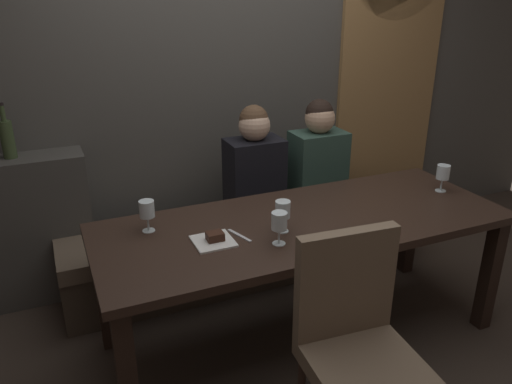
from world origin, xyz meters
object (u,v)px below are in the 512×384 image
(wine_glass_end_right, at_px, (147,210))
(chair_near_side, at_px, (356,335))
(wine_glass_center_back, at_px, (279,223))
(dessert_plate, at_px, (214,239))
(wine_glass_center_front, at_px, (283,211))
(wine_glass_end_left, at_px, (443,173))
(dining_table, at_px, (304,234))
(fork_on_table, at_px, (239,235))
(diner_redhead, at_px, (254,166))
(wine_bottle_pale_label, at_px, (7,138))
(diner_bearded, at_px, (318,158))
(banquette_bench, at_px, (253,247))

(wine_glass_end_right, bearing_deg, chair_near_side, -55.26)
(wine_glass_center_back, relative_size, dessert_plate, 0.86)
(wine_glass_center_front, bearing_deg, wine_glass_end_left, 5.41)
(chair_near_side, distance_m, wine_glass_center_front, 0.71)
(wine_glass_center_back, bearing_deg, chair_near_side, -79.91)
(dining_table, relative_size, wine_glass_center_front, 13.41)
(wine_glass_center_back, bearing_deg, dining_table, 37.62)
(dining_table, distance_m, wine_glass_center_front, 0.28)
(wine_glass_center_front, distance_m, fork_on_table, 0.25)
(dining_table, height_order, diner_redhead, diner_redhead)
(chair_near_side, height_order, fork_on_table, chair_near_side)
(dessert_plate, height_order, fork_on_table, dessert_plate)
(diner_redhead, bearing_deg, fork_on_table, -118.29)
(wine_bottle_pale_label, distance_m, dessert_plate, 1.44)
(chair_near_side, distance_m, wine_glass_end_right, 1.15)
(diner_redhead, distance_m, diner_bearded, 0.46)
(dessert_plate, bearing_deg, dining_table, 5.32)
(wine_bottle_pale_label, height_order, wine_glass_center_front, wine_bottle_pale_label)
(wine_bottle_pale_label, xyz_separation_m, dessert_plate, (0.87, -1.10, -0.32))
(diner_redhead, relative_size, wine_glass_center_back, 4.61)
(wine_bottle_pale_label, height_order, wine_glass_end_left, wine_bottle_pale_label)
(dining_table, bearing_deg, dessert_plate, -174.68)
(wine_glass_end_right, bearing_deg, dessert_plate, -43.02)
(diner_redhead, xyz_separation_m, fork_on_table, (-0.40, -0.75, -0.06))
(wine_glass_center_back, bearing_deg, wine_glass_end_left, 10.44)
(dining_table, xyz_separation_m, fork_on_table, (-0.39, -0.04, 0.09))
(banquette_bench, height_order, dessert_plate, dessert_plate)
(wine_glass_end_right, bearing_deg, banquette_bench, 32.61)
(diner_redhead, bearing_deg, diner_bearded, -1.32)
(dining_table, distance_m, dessert_plate, 0.54)
(banquette_bench, distance_m, wine_glass_end_left, 1.32)
(chair_near_side, xyz_separation_m, diner_redhead, (0.17, 1.43, 0.25))
(wine_glass_end_right, xyz_separation_m, fork_on_table, (0.40, -0.23, -0.11))
(chair_near_side, height_order, diner_redhead, diner_redhead)
(wine_glass_end_right, bearing_deg, diner_redhead, 32.80)
(diner_bearded, xyz_separation_m, dessert_plate, (-1.01, -0.75, -0.05))
(banquette_bench, bearing_deg, dining_table, -90.00)
(banquette_bench, height_order, wine_bottle_pale_label, wine_bottle_pale_label)
(wine_glass_center_back, bearing_deg, dessert_plate, 153.21)
(diner_redhead, xyz_separation_m, dessert_plate, (-0.54, -0.76, -0.05))
(wine_bottle_pale_label, relative_size, fork_on_table, 1.92)
(wine_glass_center_back, relative_size, wine_glass_end_right, 1.00)
(diner_bearded, xyz_separation_m, wine_glass_center_front, (-0.65, -0.78, 0.05))
(diner_bearded, distance_m, wine_glass_end_right, 1.37)
(banquette_bench, bearing_deg, wine_bottle_pale_label, 165.87)
(dessert_plate, bearing_deg, wine_glass_center_back, -26.79)
(banquette_bench, bearing_deg, diner_bearded, 0.38)
(diner_bearded, height_order, dessert_plate, diner_bearded)
(dessert_plate, bearing_deg, wine_glass_end_right, 136.98)
(wine_glass_end_left, relative_size, wine_glass_center_front, 1.00)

